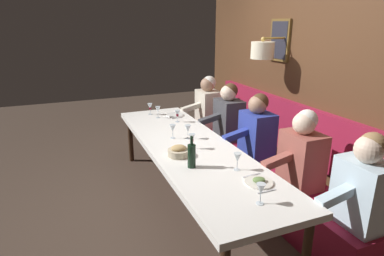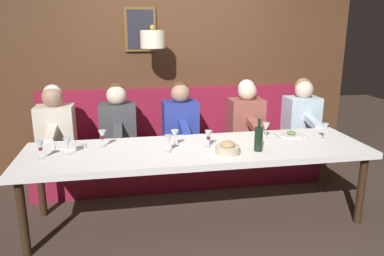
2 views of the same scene
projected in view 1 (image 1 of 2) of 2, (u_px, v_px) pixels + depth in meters
ground_plane at (190, 205)px, 3.76m from camera, size 12.00×12.00×0.00m
dining_table at (189, 150)px, 3.55m from camera, size 0.90×3.22×0.74m
banquette_bench at (256, 174)px, 4.01m from camera, size 0.52×3.42×0.45m
back_wall_panel at (302, 80)px, 3.87m from camera, size 0.59×4.62×2.90m
diner_nearest at (364, 184)px, 2.52m from camera, size 0.60×0.40×0.79m
diner_near at (302, 152)px, 3.15m from camera, size 0.60×0.40×0.79m
diner_middle at (257, 128)px, 3.85m from camera, size 0.60×0.40×0.79m
diner_far at (228, 114)px, 4.48m from camera, size 0.60×0.40×0.79m
diner_farthest at (208, 103)px, 5.07m from camera, size 0.60×0.40×0.79m
place_setting_0 at (259, 182)px, 2.69m from camera, size 0.24×0.31×0.05m
place_setting_1 at (175, 115)px, 4.66m from camera, size 0.24×0.33×0.01m
wine_glass_0 at (237, 158)px, 2.91m from camera, size 0.07×0.07×0.16m
wine_glass_1 at (188, 129)px, 3.70m from camera, size 0.07×0.07×0.16m
wine_glass_2 at (158, 110)px, 4.51m from camera, size 0.07×0.07×0.16m
wine_glass_3 at (150, 107)px, 4.69m from camera, size 0.07×0.07×0.16m
wine_glass_4 at (261, 190)px, 2.36m from camera, size 0.07×0.07×0.16m
wine_glass_5 at (192, 138)px, 3.40m from camera, size 0.07×0.07×0.16m
wine_glass_6 at (173, 129)px, 3.71m from camera, size 0.07×0.07×0.16m
wine_glass_7 at (177, 114)px, 4.33m from camera, size 0.07×0.07×0.16m
wine_bottle at (192, 156)px, 2.96m from camera, size 0.08×0.08×0.30m
bread_bowl at (179, 151)px, 3.24m from camera, size 0.22×0.22×0.12m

